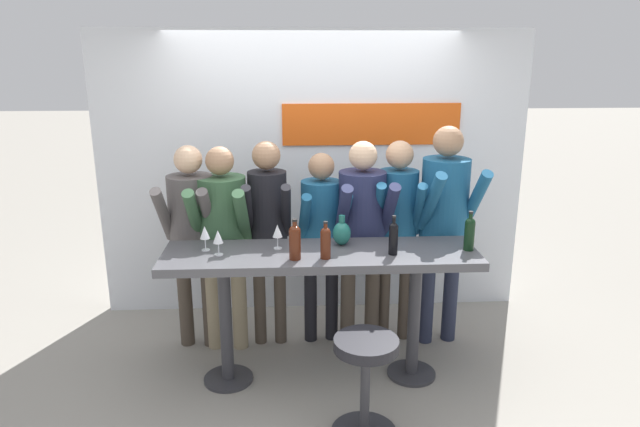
# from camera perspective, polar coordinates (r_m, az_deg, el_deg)

# --- Properties ---
(ground_plane) EXTENTS (40.00, 40.00, 0.00)m
(ground_plane) POSITION_cam_1_polar(r_m,az_deg,el_deg) (4.41, 0.06, -16.04)
(ground_plane) COLOR gray
(back_wall) EXTENTS (3.79, 0.12, 2.53)m
(back_wall) POSITION_cam_1_polar(r_m,az_deg,el_deg) (5.13, -0.66, 3.97)
(back_wall) COLOR silver
(back_wall) RESTS_ON ground_plane
(tasting_table) EXTENTS (2.19, 0.59, 0.99)m
(tasting_table) POSITION_cam_1_polar(r_m,az_deg,el_deg) (4.03, 0.07, -5.99)
(tasting_table) COLOR #4C4C51
(tasting_table) RESTS_ON ground_plane
(bar_stool) EXTENTS (0.42, 0.42, 0.67)m
(bar_stool) POSITION_cam_1_polar(r_m,az_deg,el_deg) (3.63, 4.57, -15.52)
(bar_stool) COLOR #333338
(bar_stool) RESTS_ON ground_plane
(person_far_left) EXTENTS (0.45, 0.55, 1.65)m
(person_far_left) POSITION_cam_1_polar(r_m,az_deg,el_deg) (4.54, -12.69, -1.21)
(person_far_left) COLOR #473D33
(person_far_left) RESTS_ON ground_plane
(person_left) EXTENTS (0.47, 0.56, 1.65)m
(person_left) POSITION_cam_1_polar(r_m,az_deg,el_deg) (4.45, -9.71, -1.48)
(person_left) COLOR gray
(person_left) RESTS_ON ground_plane
(person_center_left) EXTENTS (0.36, 0.50, 1.68)m
(person_center_left) POSITION_cam_1_polar(r_m,az_deg,el_deg) (4.48, -5.24, -0.68)
(person_center_left) COLOR #473D33
(person_center_left) RESTS_ON ground_plane
(person_center) EXTENTS (0.42, 0.52, 1.58)m
(person_center) POSITION_cam_1_polar(r_m,az_deg,el_deg) (4.53, 0.15, -1.42)
(person_center) COLOR black
(person_center) RESTS_ON ground_plane
(person_center_right) EXTENTS (0.47, 0.56, 1.68)m
(person_center_right) POSITION_cam_1_polar(r_m,az_deg,el_deg) (4.47, 4.21, -0.96)
(person_center_right) COLOR #473D33
(person_center_right) RESTS_ON ground_plane
(person_right) EXTENTS (0.41, 0.53, 1.67)m
(person_right) POSITION_cam_1_polar(r_m,az_deg,el_deg) (4.58, 7.74, -0.52)
(person_right) COLOR #473D33
(person_right) RESTS_ON ground_plane
(person_far_right) EXTENTS (0.49, 0.60, 1.79)m
(person_far_right) POSITION_cam_1_polar(r_m,az_deg,el_deg) (4.58, 12.34, 0.09)
(person_far_right) COLOR #23283D
(person_far_right) RESTS_ON ground_plane
(wine_bottle_0) EXTENTS (0.06, 0.06, 0.28)m
(wine_bottle_0) POSITION_cam_1_polar(r_m,az_deg,el_deg) (3.91, 7.36, -2.33)
(wine_bottle_0) COLOR black
(wine_bottle_0) RESTS_ON tasting_table
(wine_bottle_1) EXTENTS (0.07, 0.07, 0.28)m
(wine_bottle_1) POSITION_cam_1_polar(r_m,az_deg,el_deg) (4.10, 14.73, -1.82)
(wine_bottle_1) COLOR black
(wine_bottle_1) RESTS_ON tasting_table
(wine_bottle_2) EXTENTS (0.07, 0.07, 0.26)m
(wine_bottle_2) POSITION_cam_1_polar(r_m,az_deg,el_deg) (3.81, 0.56, -2.79)
(wine_bottle_2) COLOR #4C1E0F
(wine_bottle_2) RESTS_ON tasting_table
(wine_bottle_3) EXTENTS (0.08, 0.08, 0.28)m
(wine_bottle_3) POSITION_cam_1_polar(r_m,az_deg,el_deg) (3.79, -2.53, -2.72)
(wine_bottle_3) COLOR #4C1E0F
(wine_bottle_3) RESTS_ON tasting_table
(wine_glass_0) EXTENTS (0.07, 0.07, 0.18)m
(wine_glass_0) POSITION_cam_1_polar(r_m,az_deg,el_deg) (3.93, -10.16, -2.39)
(wine_glass_0) COLOR silver
(wine_glass_0) RESTS_ON tasting_table
(wine_glass_1) EXTENTS (0.07, 0.07, 0.18)m
(wine_glass_1) POSITION_cam_1_polar(r_m,az_deg,el_deg) (4.00, -4.28, -1.83)
(wine_glass_1) COLOR silver
(wine_glass_1) RESTS_ON tasting_table
(wine_glass_2) EXTENTS (0.07, 0.07, 0.18)m
(wine_glass_2) POSITION_cam_1_polar(r_m,az_deg,el_deg) (4.03, -11.45, -1.95)
(wine_glass_2) COLOR silver
(wine_glass_2) RESTS_ON tasting_table
(decorative_vase) EXTENTS (0.13, 0.13, 0.22)m
(decorative_vase) POSITION_cam_1_polar(r_m,az_deg,el_deg) (4.08, 2.19, -1.96)
(decorative_vase) COLOR #1E665B
(decorative_vase) RESTS_ON tasting_table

